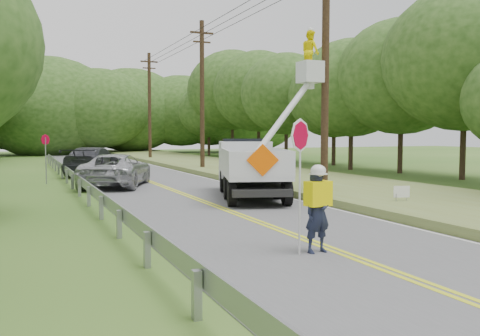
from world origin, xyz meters
name	(u,v)px	position (x,y,z in m)	size (l,w,h in m)	color
ground	(355,259)	(0.00, 0.00, 0.00)	(140.00, 140.00, 0.00)	#315F1B
road	(171,190)	(0.00, 14.00, 0.01)	(7.20, 96.00, 0.03)	#555558
guardrail	(77,179)	(-4.02, 14.91, 0.55)	(0.18, 48.00, 0.77)	gray
utility_poles	(244,83)	(5.00, 17.02, 5.27)	(1.60, 43.30, 10.00)	black
tall_grass_verge	(306,181)	(7.10, 14.00, 0.15)	(7.00, 96.00, 0.30)	olive
treeline_right	(320,86)	(15.44, 25.98, 6.25)	(10.53, 52.68, 11.53)	#332319
treeline_horizon	(84,109)	(1.02, 56.18, 5.50)	(56.83, 14.59, 12.19)	#214114
flagger	(317,205)	(-0.47, 0.72, 1.04)	(1.11, 0.50, 2.87)	#191E33
bucket_truck	(253,159)	(2.61, 10.67, 1.51)	(4.58, 7.01, 6.57)	black
suv_silver	(116,170)	(-2.04, 16.34, 0.81)	(2.61, 5.65, 1.57)	#ADAEB3
suv_darkgrey	(94,161)	(-2.14, 23.69, 0.88)	(2.40, 5.90, 1.71)	#323339
stop_sign_permanent	(46,151)	(-5.09, 19.02, 1.67)	(0.44, 0.35, 2.52)	gray
yard_sign	(402,193)	(5.50, 4.99, 0.58)	(0.54, 0.20, 0.81)	white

